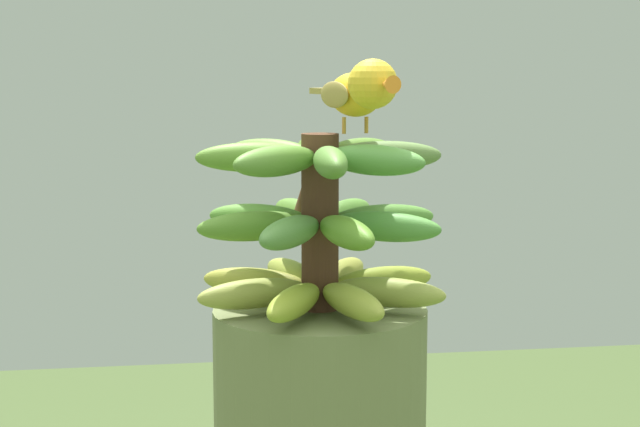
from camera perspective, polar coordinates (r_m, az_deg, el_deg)
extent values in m
cylinder|color=#4C2D1E|center=(1.30, 0.00, -0.50)|extent=(0.05, 0.05, 0.23)
ellipsoid|color=#9B9C3C|center=(1.40, 1.28, -3.39)|extent=(0.15, 0.10, 0.04)
ellipsoid|color=#96A13C|center=(1.40, -1.61, -3.41)|extent=(0.15, 0.08, 0.04)
ellipsoid|color=#9B9B35|center=(1.35, -3.70, -3.85)|extent=(0.10, 0.15, 0.04)
ellipsoid|color=#989E41|center=(1.28, -3.75, -4.51)|extent=(0.08, 0.15, 0.04)
ellipsoid|color=olive|center=(1.23, -1.46, -5.00)|extent=(0.15, 0.10, 0.04)
ellipsoid|color=olive|center=(1.23, 1.83, -4.96)|extent=(0.15, 0.08, 0.04)
ellipsoid|color=#909B3F|center=(1.29, 3.87, -4.43)|extent=(0.10, 0.15, 0.04)
ellipsoid|color=#909F2F|center=(1.35, 3.54, -3.78)|extent=(0.08, 0.15, 0.04)
ellipsoid|color=#598730|center=(1.38, -1.31, 0.02)|extent=(0.15, 0.07, 0.04)
ellipsoid|color=#548C31|center=(1.34, -3.45, -0.26)|extent=(0.11, 0.15, 0.04)
ellipsoid|color=#528128|center=(1.27, -3.70, -0.71)|extent=(0.07, 0.15, 0.04)
ellipsoid|color=#51813B|center=(1.22, -1.68, -1.06)|extent=(0.15, 0.11, 0.04)
ellipsoid|color=#588A29|center=(1.22, 1.48, -1.07)|extent=(0.15, 0.07, 0.04)
ellipsoid|color=#4D8C38|center=(1.26, 3.64, -0.74)|extent=(0.11, 0.15, 0.04)
ellipsoid|color=#518A33|center=(1.33, 3.53, -0.29)|extent=(0.07, 0.15, 0.04)
ellipsoid|color=#578D33|center=(1.38, 1.49, 0.01)|extent=(0.15, 0.11, 0.04)
ellipsoid|color=#507F30|center=(1.20, 0.45, 2.89)|extent=(0.15, 0.04, 0.04)
ellipsoid|color=#508C39|center=(1.24, 3.03, 3.01)|extent=(0.13, 0.13, 0.04)
ellipsoid|color=#5A7C3D|center=(1.30, 3.67, 3.25)|extent=(0.04, 0.15, 0.04)
ellipsoid|color=#527D2A|center=(1.35, 2.21, 3.46)|extent=(0.13, 0.13, 0.04)
ellipsoid|color=#527B2B|center=(1.37, -0.39, 3.52)|extent=(0.15, 0.04, 0.04)
ellipsoid|color=#5A852F|center=(1.34, -2.80, 3.41)|extent=(0.13, 0.13, 0.04)
ellipsoid|color=#58872B|center=(1.28, -3.73, 3.18)|extent=(0.04, 0.15, 0.04)
ellipsoid|color=#55842F|center=(1.22, -2.45, 2.96)|extent=(0.13, 0.13, 0.04)
cone|color=brown|center=(1.34, -0.74, 1.24)|extent=(0.04, 0.04, 0.06)
cylinder|color=#C68933|center=(1.28, 1.36, 4.96)|extent=(0.01, 0.01, 0.02)
cylinder|color=#C68933|center=(1.30, 2.61, 4.99)|extent=(0.01, 0.01, 0.02)
ellipsoid|color=gold|center=(1.29, 1.99, 6.68)|extent=(0.12, 0.08, 0.06)
ellipsoid|color=olive|center=(1.28, 0.84, 6.68)|extent=(0.08, 0.03, 0.03)
ellipsoid|color=olive|center=(1.30, 2.93, 6.69)|extent=(0.08, 0.03, 0.03)
cube|color=olive|center=(1.36, 0.48, 6.88)|extent=(0.07, 0.04, 0.01)
sphere|color=gold|center=(1.24, 2.97, 7.27)|extent=(0.06, 0.06, 0.06)
sphere|color=black|center=(1.25, 4.09, 7.47)|extent=(0.01, 0.01, 0.01)
cone|color=orange|center=(1.21, 3.79, 7.24)|extent=(0.03, 0.03, 0.02)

